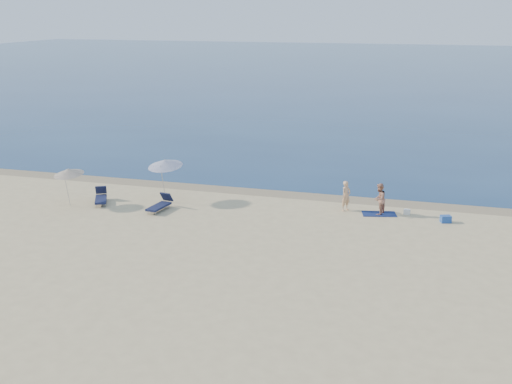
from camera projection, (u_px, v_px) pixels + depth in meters
The scene contains 12 objects.
ground at pixel (176, 384), 18.00m from camera, with size 160.00×160.00×0.00m, color #C7B384.
sea at pixel (404, 69), 110.30m from camera, with size 240.00×160.00×0.01m, color #0C284D.
wet_sand_strip at pixel (312, 196), 35.91m from camera, with size 240.00×1.60×0.00m, color #847254.
person_left at pixel (346, 196), 33.17m from camera, with size 0.57×0.38×1.57m, color tan.
person_right at pixel (379, 199), 32.52m from camera, with size 0.79×0.62×1.63m, color #AB715A.
beach_towel at pixel (379, 214), 32.78m from camera, with size 1.70×0.95×0.03m, color #0E1946.
white_bag at pixel (407, 212), 32.71m from camera, with size 0.31×0.27×0.27m, color silver.
blue_cooler at pixel (446, 219), 31.47m from camera, with size 0.49×0.35×0.35m, color #1C469C.
umbrella_near at pixel (165, 163), 34.46m from camera, with size 2.23×2.26×2.47m.
umbrella_far at pixel (68, 172), 33.76m from camera, with size 2.03×2.05×2.15m.
lounger_left at pixel (101, 198), 34.62m from camera, with size 1.36×1.88×0.80m.
lounger_right at pixel (160, 205), 33.34m from camera, with size 0.83×1.89×0.81m.
Camera 1 is at (6.58, -14.55, 10.16)m, focal length 45.00 mm.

